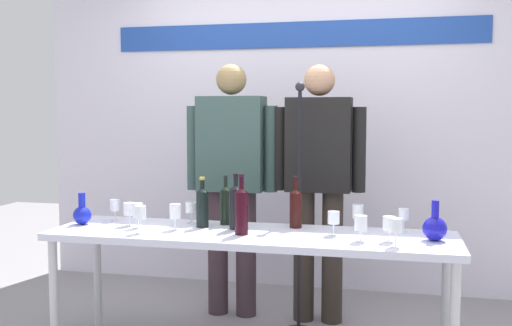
# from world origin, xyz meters

# --- Properties ---
(back_wall) EXTENTS (4.21, 0.11, 3.00)m
(back_wall) POSITION_xyz_m (0.00, 1.52, 1.50)
(back_wall) COLOR silver
(back_wall) RESTS_ON ground
(display_table) EXTENTS (2.31, 0.62, 0.74)m
(display_table) POSITION_xyz_m (0.00, 0.00, 0.68)
(display_table) COLOR silver
(display_table) RESTS_ON ground
(decanter_blue_left) EXTENTS (0.11, 0.11, 0.19)m
(decanter_blue_left) POSITION_xyz_m (-1.05, 0.01, 0.80)
(decanter_blue_left) COLOR #1621B9
(decanter_blue_left) RESTS_ON display_table
(decanter_blue_right) EXTENTS (0.13, 0.13, 0.22)m
(decanter_blue_right) POSITION_xyz_m (1.01, 0.01, 0.81)
(decanter_blue_right) COLOR #1816AD
(decanter_blue_right) RESTS_ON display_table
(presenter_left) EXTENTS (0.64, 0.22, 1.74)m
(presenter_left) POSITION_xyz_m (-0.30, 0.71, 1.01)
(presenter_left) COLOR #3A2A30
(presenter_left) RESTS_ON ground
(presenter_right) EXTENTS (0.62, 0.22, 1.73)m
(presenter_right) POSITION_xyz_m (0.30, 0.71, 1.00)
(presenter_right) COLOR #312822
(presenter_right) RESTS_ON ground
(wine_bottle_0) EXTENTS (0.07, 0.07, 0.31)m
(wine_bottle_0) POSITION_xyz_m (0.23, 0.20, 0.86)
(wine_bottle_0) COLOR black
(wine_bottle_0) RESTS_ON display_table
(wine_bottle_1) EXTENTS (0.07, 0.07, 0.34)m
(wine_bottle_1) POSITION_xyz_m (-0.03, -0.07, 0.88)
(wine_bottle_1) COLOR black
(wine_bottle_1) RESTS_ON display_table
(wine_bottle_2) EXTENTS (0.07, 0.07, 0.33)m
(wine_bottle_2) POSITION_xyz_m (-0.10, 0.07, 0.88)
(wine_bottle_2) COLOR black
(wine_bottle_2) RESTS_ON display_table
(wine_bottle_3) EXTENTS (0.07, 0.07, 0.30)m
(wine_bottle_3) POSITION_xyz_m (-0.20, 0.20, 0.86)
(wine_bottle_3) COLOR black
(wine_bottle_3) RESTS_ON display_table
(wine_bottle_4) EXTENTS (0.07, 0.07, 0.30)m
(wine_bottle_4) POSITION_xyz_m (-0.31, 0.09, 0.86)
(wine_bottle_4) COLOR black
(wine_bottle_4) RESTS_ON display_table
(wine_glass_left_0) EXTENTS (0.06, 0.06, 0.14)m
(wine_glass_left_0) POSITION_xyz_m (-0.91, 0.16, 0.83)
(wine_glass_left_0) COLOR white
(wine_glass_left_0) RESTS_ON display_table
(wine_glass_left_1) EXTENTS (0.07, 0.07, 0.13)m
(wine_glass_left_1) POSITION_xyz_m (-0.41, 0.18, 0.83)
(wine_glass_left_1) COLOR white
(wine_glass_left_1) RESTS_ON display_table
(wine_glass_left_2) EXTENTS (0.06, 0.06, 0.15)m
(wine_glass_left_2) POSITION_xyz_m (-0.67, -0.02, 0.84)
(wine_glass_left_2) COLOR white
(wine_glass_left_2) RESTS_ON display_table
(wine_glass_left_3) EXTENTS (0.06, 0.06, 0.16)m
(wine_glass_left_3) POSITION_xyz_m (-0.60, -0.16, 0.85)
(wine_glass_left_3) COLOR white
(wine_glass_left_3) RESTS_ON display_table
(wine_glass_left_4) EXTENTS (0.07, 0.07, 0.14)m
(wine_glass_left_4) POSITION_xyz_m (-0.75, 0.03, 0.83)
(wine_glass_left_4) COLOR white
(wine_glass_left_4) RESTS_ON display_table
(wine_glass_left_5) EXTENTS (0.07, 0.07, 0.15)m
(wine_glass_left_5) POSITION_xyz_m (-0.44, -0.02, 0.84)
(wine_glass_left_5) COLOR white
(wine_glass_left_5) RESTS_ON display_table
(wine_glass_right_0) EXTENTS (0.06, 0.06, 0.14)m
(wine_glass_right_0) POSITION_xyz_m (0.85, 0.20, 0.84)
(wine_glass_right_0) COLOR white
(wine_glass_right_0) RESTS_ON display_table
(wine_glass_right_1) EXTENTS (0.07, 0.07, 0.15)m
(wine_glass_right_1) POSITION_xyz_m (0.81, -0.19, 0.84)
(wine_glass_right_1) COLOR white
(wine_glass_right_1) RESTS_ON display_table
(wine_glass_right_2) EXTENTS (0.06, 0.06, 0.15)m
(wine_glass_right_2) POSITION_xyz_m (0.59, 0.24, 0.84)
(wine_glass_right_2) COLOR white
(wine_glass_right_2) RESTS_ON display_table
(wine_glass_right_3) EXTENTS (0.07, 0.07, 0.13)m
(wine_glass_right_3) POSITION_xyz_m (0.47, 0.03, 0.83)
(wine_glass_right_3) COLOR white
(wine_glass_right_3) RESTS_ON display_table
(wine_glass_right_4) EXTENTS (0.07, 0.07, 0.14)m
(wine_glass_right_4) POSITION_xyz_m (0.62, -0.10, 0.83)
(wine_glass_right_4) COLOR white
(wine_glass_right_4) RESTS_ON display_table
(wine_glass_right_5) EXTENTS (0.07, 0.07, 0.14)m
(wine_glass_right_5) POSITION_xyz_m (0.77, -0.08, 0.83)
(wine_glass_right_5) COLOR white
(wine_glass_right_5) RESTS_ON display_table
(microphone_stand) EXTENTS (0.20, 0.20, 1.60)m
(microphone_stand) POSITION_xyz_m (0.21, 0.44, 0.54)
(microphone_stand) COLOR black
(microphone_stand) RESTS_ON ground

